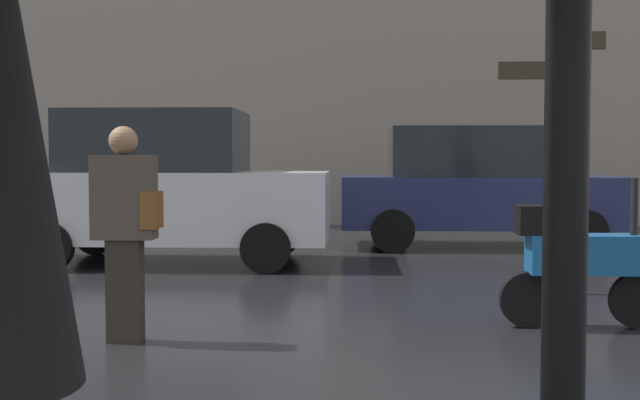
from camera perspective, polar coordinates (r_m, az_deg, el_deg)
pedestrian_with_bag at (r=6.12m, az=-13.83°, el=-1.43°), size 0.50×0.24×1.64m
parked_scooter at (r=6.81m, az=18.13°, el=-4.21°), size 1.35×0.32×1.23m
parked_car_left at (r=12.66m, az=11.15°, el=0.97°), size 4.32×1.94×1.89m
parked_car_right at (r=10.67m, az=-10.93°, el=0.88°), size 4.13×1.98×2.02m
street_signpost at (r=8.43m, az=16.24°, el=5.18°), size 1.08×0.08×2.84m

